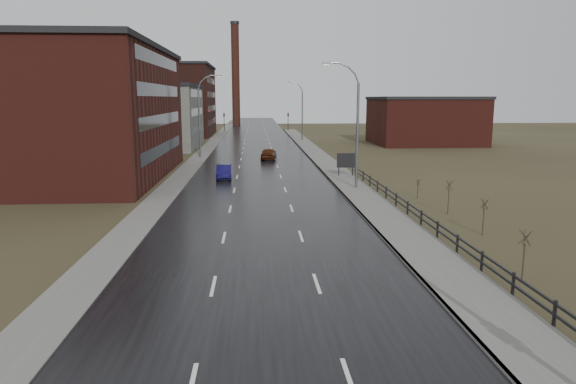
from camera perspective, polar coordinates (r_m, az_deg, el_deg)
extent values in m
cube|color=black|center=(70.17, -3.35, 3.66)|extent=(14.00, 300.00, 0.06)
cube|color=#595651|center=(46.30, 7.56, 0.18)|extent=(3.20, 180.00, 0.18)
cube|color=slate|center=(46.03, 5.71, 0.16)|extent=(0.16, 180.00, 0.18)
cube|color=#595651|center=(70.60, -10.04, 3.59)|extent=(2.40, 260.00, 0.12)
cube|color=#471914|center=(58.47, -24.57, 7.77)|extent=(22.00, 28.00, 13.00)
cube|color=black|center=(58.66, -25.08, 14.36)|extent=(22.44, 28.56, 0.50)
cube|color=black|center=(55.77, -13.66, 4.72)|extent=(0.06, 22.40, 1.20)
cube|color=black|center=(55.57, -13.80, 7.80)|extent=(0.06, 22.40, 1.20)
cube|color=black|center=(55.53, -13.93, 10.89)|extent=(0.06, 22.40, 1.20)
cube|color=black|center=(55.66, -14.07, 13.98)|extent=(0.06, 22.40, 1.20)
cube|color=slate|center=(89.50, -15.19, 7.96)|extent=(16.00, 20.00, 10.00)
cube|color=black|center=(89.46, -15.35, 11.32)|extent=(16.32, 20.40, 0.50)
cube|color=black|center=(88.37, -10.01, 6.84)|extent=(0.06, 16.00, 1.20)
cube|color=black|center=(88.24, -10.07, 8.78)|extent=(0.06, 16.00, 1.20)
cube|color=black|center=(88.22, -10.14, 10.73)|extent=(0.06, 16.00, 1.20)
cube|color=#331611|center=(119.84, -14.78, 9.70)|extent=(26.00, 24.00, 15.00)
cube|color=black|center=(120.05, -14.96, 13.40)|extent=(26.52, 24.48, 0.50)
cube|color=black|center=(118.20, -8.44, 7.74)|extent=(0.06, 19.20, 1.20)
cube|color=black|center=(118.10, -8.48, 9.19)|extent=(0.06, 19.20, 1.20)
cube|color=black|center=(118.08, -8.52, 10.65)|extent=(0.06, 19.20, 1.20)
cube|color=black|center=(118.14, -8.56, 12.10)|extent=(0.06, 19.20, 1.20)
cube|color=#471914|center=(96.78, 14.93, 7.54)|extent=(18.00, 16.00, 8.00)
cube|color=black|center=(96.69, 15.05, 10.05)|extent=(18.36, 16.32, 0.50)
cylinder|color=#331611|center=(159.93, -5.84, 12.76)|extent=(2.40, 2.40, 30.00)
cylinder|color=black|center=(161.30, -5.95, 18.20)|extent=(2.70, 2.70, 0.80)
cylinder|color=slate|center=(46.73, 7.70, 6.03)|extent=(0.24, 0.24, 9.50)
cylinder|color=slate|center=(46.60, 7.65, 12.37)|extent=(0.51, 0.14, 0.98)
cylinder|color=slate|center=(46.54, 7.08, 13.26)|extent=(0.81, 0.14, 0.81)
cylinder|color=slate|center=(46.44, 6.21, 13.87)|extent=(0.98, 0.14, 0.51)
cylinder|color=slate|center=(46.32, 5.15, 14.11)|extent=(1.01, 0.14, 0.14)
cube|color=slate|center=(46.22, 4.28, 14.07)|extent=(0.70, 0.28, 0.18)
cube|color=silver|center=(46.21, 4.28, 13.94)|extent=(0.50, 0.20, 0.04)
cylinder|color=slate|center=(72.17, -9.82, 7.48)|extent=(0.24, 0.24, 9.50)
cylinder|color=slate|center=(72.09, -9.82, 11.57)|extent=(0.51, 0.14, 0.98)
cylinder|color=slate|center=(72.07, -9.45, 12.15)|extent=(0.81, 0.14, 0.81)
cylinder|color=slate|center=(72.02, -8.88, 12.55)|extent=(0.98, 0.14, 0.51)
cylinder|color=slate|center=(71.96, -8.20, 12.70)|extent=(1.01, 0.14, 0.14)
cube|color=slate|center=(71.91, -7.64, 12.68)|extent=(0.70, 0.28, 0.18)
cube|color=silver|center=(71.90, -7.64, 12.60)|extent=(0.50, 0.20, 0.04)
cylinder|color=slate|center=(100.17, 1.59, 8.39)|extent=(0.24, 0.24, 9.50)
cylinder|color=slate|center=(100.11, 1.51, 11.34)|extent=(0.51, 0.14, 0.98)
cylinder|color=slate|center=(100.08, 1.23, 11.75)|extent=(0.81, 0.14, 0.81)
cylinder|color=slate|center=(100.04, 0.82, 12.03)|extent=(0.98, 0.14, 0.51)
cylinder|color=slate|center=(99.98, 0.33, 12.13)|extent=(1.01, 0.14, 0.14)
cube|color=slate|center=(99.93, -0.08, 12.10)|extent=(0.70, 0.28, 0.18)
cube|color=silver|center=(99.93, -0.08, 12.04)|extent=(0.50, 0.20, 0.04)
cube|color=black|center=(21.25, 27.49, -12.00)|extent=(0.10, 0.10, 1.10)
cube|color=black|center=(23.68, 23.73, -9.43)|extent=(0.10, 0.10, 1.10)
cube|color=black|center=(26.23, 20.73, -7.31)|extent=(0.10, 0.10, 1.10)
cube|color=black|center=(28.86, 18.29, -5.56)|extent=(0.10, 0.10, 1.10)
cube|color=black|center=(31.56, 16.27, -4.10)|extent=(0.10, 0.10, 1.10)
cube|color=black|center=(34.31, 14.58, -2.87)|extent=(0.10, 0.10, 1.10)
cube|color=black|center=(37.10, 13.15, -1.82)|extent=(0.10, 0.10, 1.10)
cube|color=black|center=(39.92, 11.92, -0.92)|extent=(0.10, 0.10, 1.10)
cube|color=black|center=(42.76, 10.85, -0.14)|extent=(0.10, 0.10, 1.10)
cube|color=black|center=(45.63, 9.92, 0.55)|extent=(0.10, 0.10, 1.10)
cube|color=black|center=(48.51, 9.09, 1.16)|extent=(0.10, 0.10, 1.10)
cube|color=black|center=(51.40, 8.36, 1.69)|extent=(0.10, 0.10, 1.10)
cube|color=black|center=(54.31, 7.71, 2.17)|extent=(0.10, 0.10, 1.10)
cube|color=black|center=(31.01, 16.62, -3.62)|extent=(0.08, 53.00, 0.10)
cube|color=black|center=(31.11, 16.59, -4.33)|extent=(0.08, 53.00, 0.10)
cylinder|color=#382D23|center=(25.62, 24.68, -7.19)|extent=(0.08, 0.08, 1.80)
cylinder|color=#382D23|center=(25.34, 24.98, -4.65)|extent=(0.04, 0.61, 0.71)
cylinder|color=#382D23|center=(25.36, 24.86, -4.63)|extent=(0.58, 0.23, 0.72)
cylinder|color=#382D23|center=(25.32, 24.77, -4.64)|extent=(0.34, 0.51, 0.73)
cylinder|color=#382D23|center=(25.27, 24.83, -4.68)|extent=(0.34, 0.51, 0.73)
cylinder|color=#382D23|center=(25.28, 24.96, -4.68)|extent=(0.58, 0.23, 0.72)
cylinder|color=#382D23|center=(33.38, 20.87, -3.10)|extent=(0.08, 0.08, 1.67)
cylinder|color=#382D23|center=(33.17, 21.07, -1.27)|extent=(0.04, 0.56, 0.66)
cylinder|color=#382D23|center=(33.20, 20.99, -1.26)|extent=(0.54, 0.21, 0.67)
cylinder|color=#382D23|center=(33.16, 20.91, -1.26)|extent=(0.32, 0.48, 0.68)
cylinder|color=#382D23|center=(33.11, 20.95, -1.28)|extent=(0.32, 0.48, 0.68)
cylinder|color=#382D23|center=(33.12, 21.05, -1.29)|extent=(0.54, 0.21, 0.67)
cylinder|color=#382D23|center=(38.45, 17.39, -1.04)|extent=(0.08, 0.08, 1.85)
cylinder|color=#382D23|center=(38.25, 17.56, 0.73)|extent=(0.04, 0.62, 0.73)
cylinder|color=#382D23|center=(38.28, 17.48, 0.74)|extent=(0.59, 0.23, 0.74)
cylinder|color=#382D23|center=(38.25, 17.41, 0.73)|extent=(0.35, 0.53, 0.75)
cylinder|color=#382D23|center=(38.19, 17.44, 0.72)|extent=(0.35, 0.53, 0.75)
cylinder|color=#382D23|center=(38.20, 17.53, 0.71)|extent=(0.59, 0.23, 0.74)
cylinder|color=#382D23|center=(43.82, 14.21, 0.05)|extent=(0.08, 0.08, 1.21)
cylinder|color=#382D23|center=(43.70, 14.32, 1.07)|extent=(0.04, 0.42, 0.49)
cylinder|color=#382D23|center=(43.74, 14.26, 1.08)|extent=(0.40, 0.16, 0.49)
cylinder|color=#382D23|center=(43.70, 14.20, 1.07)|extent=(0.24, 0.35, 0.50)
cylinder|color=#382D23|center=(43.65, 14.22, 1.06)|extent=(0.24, 0.35, 0.50)
cylinder|color=#382D23|center=(43.65, 14.30, 1.06)|extent=(0.40, 0.16, 0.49)
cube|color=black|center=(54.15, 5.66, 2.56)|extent=(0.10, 0.10, 1.80)
cube|color=black|center=(54.41, 7.18, 2.57)|extent=(0.10, 0.10, 1.80)
cube|color=silver|center=(54.11, 6.45, 3.52)|extent=(1.82, 0.08, 1.42)
cube|color=black|center=(54.06, 6.46, 3.51)|extent=(1.92, 0.04, 1.52)
cylinder|color=black|center=(130.03, -7.11, 7.83)|extent=(0.16, 0.16, 5.20)
imported|color=black|center=(129.96, -7.13, 8.77)|extent=(0.58, 2.73, 1.10)
sphere|color=#FF190C|center=(129.80, -7.14, 8.90)|extent=(0.18, 0.18, 0.18)
cylinder|color=black|center=(130.08, 0.01, 7.91)|extent=(0.16, 0.16, 5.20)
imported|color=black|center=(130.01, 0.01, 8.85)|extent=(0.58, 2.73, 1.10)
sphere|color=#FF190C|center=(129.85, 0.01, 8.98)|extent=(0.18, 0.18, 0.18)
imported|color=#120E46|center=(53.04, -7.12, 2.17)|extent=(1.66, 4.38, 1.43)
imported|color=#421A0B|center=(69.41, -2.17, 4.25)|extent=(2.44, 4.95, 1.62)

